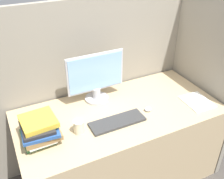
# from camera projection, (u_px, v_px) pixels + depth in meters

# --- Properties ---
(cubicle_panel_rear) EXTENTS (2.03, 0.04, 1.54)m
(cubicle_panel_rear) POSITION_uv_depth(u_px,v_px,m) (98.00, 83.00, 2.40)
(cubicle_panel_rear) COLOR gray
(cubicle_panel_rear) RESTS_ON ground_plane
(cubicle_panel_right) EXTENTS (0.04, 0.84, 1.54)m
(cubicle_panel_right) POSITION_uv_depth(u_px,v_px,m) (200.00, 82.00, 2.41)
(cubicle_panel_right) COLOR gray
(cubicle_panel_right) RESTS_ON ground_plane
(desk) EXTENTS (1.63, 0.78, 0.74)m
(desk) POSITION_uv_depth(u_px,v_px,m) (119.00, 145.00, 2.28)
(desk) COLOR tan
(desk) RESTS_ON ground_plane
(monitor) EXTENTS (0.48, 0.20, 0.42)m
(monitor) POSITION_uv_depth(u_px,v_px,m) (96.00, 79.00, 2.12)
(monitor) COLOR #B7B7BC
(monitor) RESTS_ON desk
(keyboard) EXTENTS (0.42, 0.15, 0.02)m
(keyboard) POSITION_uv_depth(u_px,v_px,m) (117.00, 122.00, 1.95)
(keyboard) COLOR #333333
(keyboard) RESTS_ON desk
(mouse) EXTENTS (0.06, 0.05, 0.03)m
(mouse) POSITION_uv_depth(u_px,v_px,m) (148.00, 109.00, 2.08)
(mouse) COLOR silver
(mouse) RESTS_ON desk
(coffee_cup) EXTENTS (0.07, 0.07, 0.10)m
(coffee_cup) POSITION_uv_depth(u_px,v_px,m) (79.00, 127.00, 1.84)
(coffee_cup) COLOR beige
(coffee_cup) RESTS_ON desk
(book_stack) EXTENTS (0.26, 0.31, 0.17)m
(book_stack) POSITION_uv_depth(u_px,v_px,m) (39.00, 129.00, 1.77)
(book_stack) COLOR #38723F
(book_stack) RESTS_ON desk
(paper_pile) EXTENTS (0.22, 0.26, 0.01)m
(paper_pile) POSITION_uv_depth(u_px,v_px,m) (197.00, 102.00, 2.19)
(paper_pile) COLOR white
(paper_pile) RESTS_ON desk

